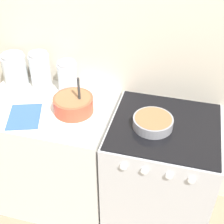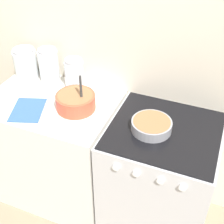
{
  "view_description": "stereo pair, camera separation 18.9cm",
  "coord_description": "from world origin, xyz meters",
  "views": [
    {
      "loc": [
        0.41,
        -1.16,
        2.09
      ],
      "look_at": [
        0.02,
        0.29,
        0.95
      ],
      "focal_mm": 50.0,
      "sensor_mm": 36.0,
      "label": 1
    },
    {
      "loc": [
        0.59,
        -1.1,
        2.09
      ],
      "look_at": [
        0.02,
        0.29,
        0.95
      ],
      "focal_mm": 50.0,
      "sensor_mm": 36.0,
      "label": 2
    }
  ],
  "objects": [
    {
      "name": "mixing_bowl",
      "position": [
        -0.23,
        0.3,
        0.95
      ],
      "size": [
        0.25,
        0.25,
        0.25
      ],
      "color": "#D84C33",
      "rests_on": "countertop_cabinet"
    },
    {
      "name": "storage_jar_right",
      "position": [
        -0.35,
        0.52,
        0.99
      ],
      "size": [
        0.13,
        0.13,
        0.22
      ],
      "color": "silver",
      "rests_on": "countertop_cabinet"
    },
    {
      "name": "storage_jar_middle",
      "position": [
        -0.55,
        0.52,
        1.01
      ],
      "size": [
        0.14,
        0.14,
        0.26
      ],
      "color": "silver",
      "rests_on": "countertop_cabinet"
    },
    {
      "name": "countertop_cabinet",
      "position": [
        -0.43,
        0.31,
        0.45
      ],
      "size": [
        0.86,
        0.62,
        0.9
      ],
      "color": "silver",
      "rests_on": "ground_plane"
    },
    {
      "name": "recipe_page",
      "position": [
        -0.51,
        0.17,
        0.9
      ],
      "size": [
        0.27,
        0.3,
        0.01
      ],
      "color": "#3359B2",
      "rests_on": "countertop_cabinet"
    },
    {
      "name": "baking_pan",
      "position": [
        0.27,
        0.28,
        0.93
      ],
      "size": [
        0.24,
        0.24,
        0.06
      ],
      "color": "gray",
      "rests_on": "stove"
    },
    {
      "name": "stove",
      "position": [
        0.35,
        0.31,
        0.45
      ],
      "size": [
        0.67,
        0.64,
        0.9
      ],
      "color": "silver",
      "rests_on": "ground_plane"
    },
    {
      "name": "storage_jar_left",
      "position": [
        -0.75,
        0.52,
        0.99
      ],
      "size": [
        0.17,
        0.17,
        0.22
      ],
      "color": "silver",
      "rests_on": "countertop_cabinet"
    },
    {
      "name": "wall_back",
      "position": [
        0.0,
        0.65,
        1.2
      ],
      "size": [
        4.72,
        0.05,
        2.4
      ],
      "color": "beige",
      "rests_on": "ground_plane"
    },
    {
      "name": "measuring_spoon",
      "position": [
        -0.28,
        0.1,
        0.91
      ],
      "size": [
        0.12,
        0.04,
        0.04
      ],
      "color": "white",
      "rests_on": "countertop_cabinet"
    }
  ]
}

